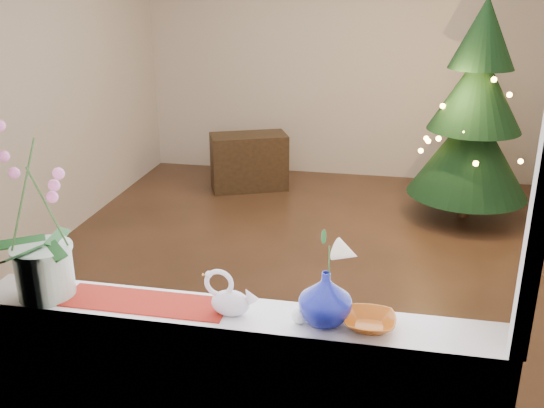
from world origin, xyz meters
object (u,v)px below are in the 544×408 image
(orchid_pot, at_px, (36,213))
(side_table, at_px, (249,162))
(amber_dish, at_px, (369,323))
(swan, at_px, (230,294))
(blue_vase, at_px, (325,294))
(paperweight, at_px, (299,316))
(xmas_tree, at_px, (475,113))

(orchid_pot, height_order, side_table, orchid_pot)
(amber_dish, xyz_separation_m, side_table, (-1.47, 4.14, -0.64))
(swan, bearing_deg, side_table, 113.83)
(amber_dish, distance_m, side_table, 4.44)
(orchid_pot, distance_m, swan, 0.86)
(blue_vase, bearing_deg, side_table, 107.39)
(orchid_pot, bearing_deg, paperweight, -0.51)
(paperweight, bearing_deg, orchid_pot, 179.49)
(swan, relative_size, blue_vase, 0.87)
(swan, bearing_deg, xmas_tree, 81.58)
(blue_vase, relative_size, amber_dish, 1.45)
(amber_dish, bearing_deg, side_table, 109.54)
(swan, relative_size, side_table, 0.27)
(swan, distance_m, blue_vase, 0.38)
(blue_vase, xyz_separation_m, xmas_tree, (0.96, 3.72, -0.01))
(paperweight, bearing_deg, blue_vase, 14.04)
(blue_vase, distance_m, side_table, 4.40)
(orchid_pot, xyz_separation_m, blue_vase, (1.19, 0.01, -0.25))
(xmas_tree, bearing_deg, paperweight, -105.83)
(paperweight, relative_size, amber_dish, 0.36)
(orchid_pot, relative_size, blue_vase, 2.99)
(orchid_pot, distance_m, blue_vase, 1.22)
(blue_vase, relative_size, xmas_tree, 0.12)
(blue_vase, relative_size, paperweight, 4.08)
(orchid_pot, height_order, amber_dish, orchid_pot)
(orchid_pot, height_order, xmas_tree, xmas_tree)
(paperweight, xyz_separation_m, xmas_tree, (1.06, 3.74, 0.08))
(side_table, bearing_deg, blue_vase, -95.39)
(swan, distance_m, paperweight, 0.29)
(amber_dish, bearing_deg, xmas_tree, 78.04)
(blue_vase, relative_size, side_table, 0.31)
(swan, xyz_separation_m, blue_vase, (0.38, 0.01, 0.03))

